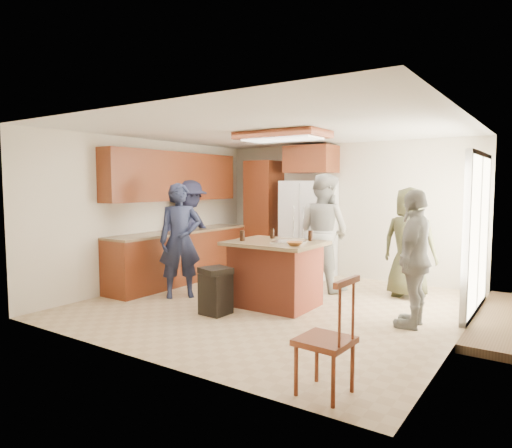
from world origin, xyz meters
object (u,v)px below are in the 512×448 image
Objects in this scene: trash_bin at (216,291)px; person_counter at (189,230)px; person_behind_right at (409,243)px; refrigerator at (308,229)px; kitchen_island at (275,273)px; person_behind_left at (323,232)px; spindle_chair at (327,341)px; person_side_right at (415,258)px; person_front_left at (180,240)px.

person_counter is at bearing 141.08° from trash_bin.
person_behind_right is at bearing 51.34° from trash_bin.
refrigerator is 2.28m from kitchen_island.
trash_bin is at bearing 55.28° from person_behind_right.
person_behind_left is 1.41m from kitchen_island.
spindle_chair reaches higher than trash_bin.
person_side_right is 4.16m from person_counter.
person_behind_left is 1.49× the size of kitchen_island.
person_counter is 1.01× the size of refrigerator.
person_counter reaches higher than trash_bin.
person_side_right is (0.45, -1.42, -0.01)m from person_behind_right.
spindle_chair is (0.36, -3.69, -0.39)m from person_behind_right.
person_side_right is at bearing 160.08° from person_behind_left.
person_side_right is at bearing -40.43° from person_front_left.
refrigerator is at bearing -35.79° from person_behind_left.
person_front_left is 1.37× the size of kitchen_island.
person_counter reaches higher than person_front_left.
person_side_right reaches higher than spindle_chair.
person_front_left is 3.50m from person_behind_right.
person_behind_right is 3.79m from person_counter.
person_behind_left is 1.14× the size of person_side_right.
person_side_right is 2.30m from spindle_chair.
person_front_left reaches higher than spindle_chair.
person_behind_left is at bearing 75.20° from trash_bin.
person_behind_left is 1.12× the size of person_behind_right.
person_counter reaches higher than person_behind_right.
person_front_left is at bearing -83.45° from person_side_right.
spindle_chair is (4.03, -2.77, -0.45)m from person_counter.
kitchen_island is (0.59, -2.16, -0.43)m from refrigerator.
spindle_chair is (1.68, -3.45, -0.50)m from person_behind_left.
person_counter is (-2.35, -0.68, -0.05)m from person_behind_left.
refrigerator is (1.64, 1.52, -0.01)m from person_counter.
person_front_left is at bearing -165.71° from kitchen_island.
spindle_chair is (2.39, -4.29, -0.45)m from refrigerator.
person_behind_right is 3.72m from spindle_chair.
trash_bin is (-0.56, -2.13, -0.64)m from person_behind_left.
person_counter reaches higher than refrigerator.
kitchen_island is at bearing -88.10° from person_side_right.
kitchen_island is at bearing 130.18° from spindle_chair.
person_side_right is 1.31× the size of kitchen_island.
trash_bin is (-1.89, -2.36, -0.53)m from person_behind_right.
person_behind_left is at bearing -2.21° from person_front_left.
person_behind_right is (1.32, 0.23, -0.11)m from person_behind_left.
refrigerator reaches higher than person_front_left.
person_counter is at bearing 164.06° from kitchen_island.
person_behind_left is 2.45m from person_counter.
person_side_right is at bearing -84.01° from person_counter.
person_behind_right reaches higher than trash_bin.
person_behind_left reaches higher than person_behind_right.
spindle_chair is at bearing -4.37° from person_side_right.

